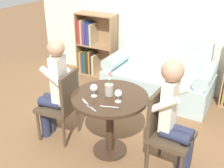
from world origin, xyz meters
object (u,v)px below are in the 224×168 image
object	(u,v)px
bookshelf_left	(93,47)
flower_vase	(109,88)
person_left	(54,88)
wine_glass_left	(94,88)
chair_left	(62,103)
chair_right	(165,130)
couch	(159,78)
person_right	(175,116)
wine_glass_right	(118,94)

from	to	relation	value
bookshelf_left	flower_vase	bearing A→B (deg)	-52.90
person_left	wine_glass_left	bearing A→B (deg)	80.02
wine_glass_left	flower_vase	size ratio (longest dim) A/B	0.52
chair_left	wine_glass_left	xyz separation A→B (m)	(0.49, -0.05, 0.34)
chair_right	wine_glass_left	xyz separation A→B (m)	(-0.78, -0.12, 0.34)
chair_left	person_left	xyz separation A→B (m)	(-0.09, -0.02, 0.19)
bookshelf_left	wine_glass_left	bearing A→B (deg)	-57.03
chair_right	couch	bearing A→B (deg)	25.13
flower_vase	chair_right	bearing A→B (deg)	1.62
person_right	person_left	bearing A→B (deg)	96.16
person_left	wine_glass_right	bearing A→B (deg)	82.18
couch	wine_glass_left	world-z (taller)	couch
person_right	wine_glass_left	bearing A→B (deg)	100.35
person_left	flower_vase	size ratio (longest dim) A/B	4.74
wine_glass_right	person_left	bearing A→B (deg)	179.23
couch	chair_right	distance (m)	1.68
couch	person_right	world-z (taller)	person_right
chair_right	bookshelf_left	bearing A→B (deg)	51.11
couch	flower_vase	bearing A→B (deg)	-90.58
couch	chair_left	distance (m)	1.75
person_right	flower_vase	xyz separation A→B (m)	(-0.74, -0.01, 0.13)
bookshelf_left	chair_right	distance (m)	2.72
person_left	person_right	world-z (taller)	person_left
couch	wine_glass_right	world-z (taller)	couch
flower_vase	bookshelf_left	bearing A→B (deg)	127.10
chair_left	person_left	size ratio (longest dim) A/B	0.70
flower_vase	wine_glass_left	bearing A→B (deg)	-141.09
chair_left	person_right	bearing A→B (deg)	85.81
chair_left	chair_right	distance (m)	1.28
chair_left	wine_glass_left	world-z (taller)	chair_left
chair_right	wine_glass_left	bearing A→B (deg)	101.67
couch	wine_glass_right	bearing A→B (deg)	-85.19
person_right	wine_glass_left	distance (m)	0.89
person_left	wine_glass_right	distance (m)	0.88
couch	chair_left	xyz separation A→B (m)	(-0.64, -1.62, 0.18)
flower_vase	person_right	bearing A→B (deg)	0.89
wine_glass_right	chair_right	bearing A→B (deg)	11.88
bookshelf_left	wine_glass_left	xyz separation A→B (m)	(1.25, -1.93, 0.30)
couch	person_left	size ratio (longest dim) A/B	1.28
person_left	flower_vase	xyz separation A→B (m)	(0.71, 0.07, 0.14)
wine_glass_right	flower_vase	world-z (taller)	flower_vase
couch	wine_glass_left	xyz separation A→B (m)	(-0.14, -1.67, 0.52)
wine_glass_right	flower_vase	xyz separation A→B (m)	(-0.15, 0.09, -0.01)
person_left	chair_left	bearing A→B (deg)	94.79
chair_right	wine_glass_left	size ratio (longest dim) A/B	6.42
chair_right	person_left	xyz separation A→B (m)	(-1.36, -0.09, 0.19)
wine_glass_left	wine_glass_right	bearing A→B (deg)	3.62
chair_left	chair_right	bearing A→B (deg)	86.32
person_right	wine_glass_left	xyz separation A→B (m)	(-0.87, -0.12, 0.15)
chair_left	flower_vase	distance (m)	0.70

